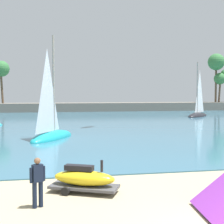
{
  "coord_description": "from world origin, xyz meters",
  "views": [
    {
      "loc": [
        -4.41,
        -7.1,
        3.77
      ],
      "look_at": [
        -0.84,
        11.33,
        2.72
      ],
      "focal_mm": 53.11,
      "sensor_mm": 36.0,
      "label": 1
    }
  ],
  "objects_px": {
    "person_rigging_by_gear": "(38,181)",
    "sailboat_mid_bay": "(198,111)",
    "watercraft_on_trailer": "(84,179)",
    "sailboat_near_shore": "(51,129)"
  },
  "relations": [
    {
      "from": "watercraft_on_trailer",
      "to": "sailboat_mid_bay",
      "type": "bearing_deg",
      "value": 58.95
    },
    {
      "from": "sailboat_near_shore",
      "to": "person_rigging_by_gear",
      "type": "bearing_deg",
      "value": -92.18
    },
    {
      "from": "person_rigging_by_gear",
      "to": "watercraft_on_trailer",
      "type": "bearing_deg",
      "value": 39.48
    },
    {
      "from": "sailboat_mid_bay",
      "to": "sailboat_near_shore",
      "type": "bearing_deg",
      "value": -136.62
    },
    {
      "from": "sailboat_near_shore",
      "to": "sailboat_mid_bay",
      "type": "height_order",
      "value": "sailboat_mid_bay"
    },
    {
      "from": "person_rigging_by_gear",
      "to": "sailboat_mid_bay",
      "type": "bearing_deg",
      "value": 58.04
    },
    {
      "from": "watercraft_on_trailer",
      "to": "sailboat_near_shore",
      "type": "height_order",
      "value": "sailboat_near_shore"
    },
    {
      "from": "watercraft_on_trailer",
      "to": "sailboat_mid_bay",
      "type": "xyz_separation_m",
      "value": [
        22.55,
        37.45,
        0.39
      ]
    },
    {
      "from": "sailboat_mid_bay",
      "to": "watercraft_on_trailer",
      "type": "bearing_deg",
      "value": -121.05
    },
    {
      "from": "person_rigging_by_gear",
      "to": "sailboat_mid_bay",
      "type": "xyz_separation_m",
      "value": [
        24.22,
        38.83,
        0.01
      ]
    }
  ]
}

